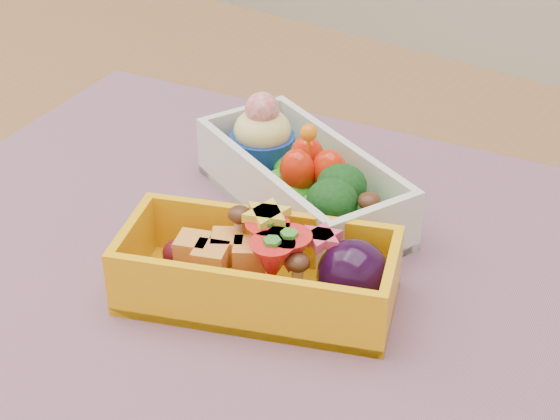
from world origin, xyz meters
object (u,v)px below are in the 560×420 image
Objects in this scene: placemat at (267,256)px; bento_yellow at (264,269)px; table at (265,375)px; bento_white at (301,180)px.

bento_yellow is (0.03, -0.04, 0.03)m from placemat.
table is 0.13m from bento_yellow.
placemat is (-0.00, 0.01, 0.10)m from table.
placemat is at bearing 112.20° from table.
bento_white is (-0.02, 0.07, 0.13)m from table.
placemat is 2.93× the size of bento_yellow.
bento_white reaches higher than placemat.
bento_yellow reaches higher than table.
placemat is at bearing 102.21° from bento_yellow.
table is 0.10m from placemat.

